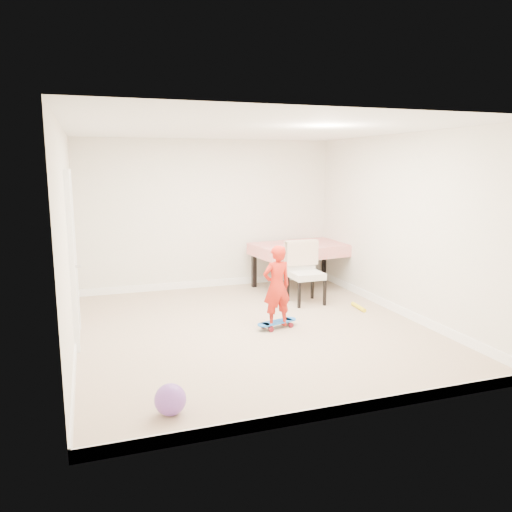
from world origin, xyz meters
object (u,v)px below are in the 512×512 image
object	(u,v)px
dining_chair	(306,273)
child	(277,289)
dining_table	(303,266)
balloon	(170,400)
skateboard	(277,325)

from	to	relation	value
dining_chair	child	world-z (taller)	child
dining_table	dining_chair	xyz separation A→B (m)	(-0.36, -0.94, 0.09)
dining_table	child	world-z (taller)	child
child	balloon	size ratio (longest dim) A/B	3.91
balloon	dining_table	bearing A→B (deg)	52.42
skateboard	balloon	size ratio (longest dim) A/B	2.15
dining_table	balloon	size ratio (longest dim) A/B	6.05
dining_chair	balloon	world-z (taller)	dining_chair
dining_chair	child	distance (m)	1.36
child	balloon	bearing A→B (deg)	40.47
dining_table	dining_chair	world-z (taller)	dining_chair
dining_chair	child	xyz separation A→B (m)	(-0.89, -1.02, 0.06)
dining_chair	skateboard	size ratio (longest dim) A/B	1.62
dining_table	balloon	bearing A→B (deg)	-134.97
skateboard	child	bearing A→B (deg)	-140.77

